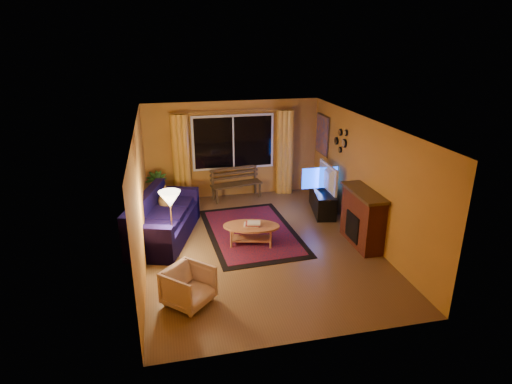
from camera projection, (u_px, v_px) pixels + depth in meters
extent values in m
cube|color=brown|center=(259.00, 245.00, 8.77)|extent=(4.50, 6.00, 0.02)
cube|color=white|center=(260.00, 124.00, 7.89)|extent=(4.50, 6.00, 0.02)
cube|color=#C28131|center=(233.00, 149.00, 11.09)|extent=(4.50, 0.02, 2.50)
cube|color=#C28131|center=(140.00, 197.00, 7.87)|extent=(0.02, 6.00, 2.50)
cube|color=#C28131|center=(366.00, 179.00, 8.80)|extent=(0.02, 6.00, 2.50)
cube|color=black|center=(233.00, 142.00, 10.96)|extent=(2.00, 0.02, 1.30)
cylinder|color=#BF8C3F|center=(233.00, 111.00, 10.64)|extent=(3.20, 0.03, 0.03)
cylinder|color=gold|center=(181.00, 159.00, 10.73)|extent=(0.36, 0.36, 2.24)
cylinder|color=gold|center=(284.00, 152.00, 11.29)|extent=(0.36, 0.36, 2.24)
cube|color=#3F2D17|center=(237.00, 191.00, 11.17)|extent=(1.38, 0.64, 0.40)
imported|color=#235B1E|center=(157.00, 191.00, 10.44)|extent=(0.60, 0.60, 0.93)
cube|color=black|center=(164.00, 217.00, 8.93)|extent=(1.65, 2.50, 0.93)
imported|color=beige|center=(188.00, 285.00, 6.76)|extent=(0.91, 0.91, 0.69)
cylinder|color=#BF8C3F|center=(172.00, 228.00, 7.89)|extent=(0.26, 0.26, 1.41)
cube|color=maroon|center=(251.00, 232.00, 9.33)|extent=(2.01, 3.02, 0.02)
cylinder|color=#B97043|center=(251.00, 235.00, 8.75)|extent=(1.40, 1.40, 0.42)
cube|color=black|center=(322.00, 201.00, 10.33)|extent=(0.68, 1.38, 0.55)
imported|color=black|center=(324.00, 178.00, 10.12)|extent=(0.17, 1.10, 0.63)
cube|color=maroon|center=(362.00, 219.00, 8.63)|extent=(0.40, 1.20, 1.10)
cube|color=#C75C0C|center=(322.00, 135.00, 10.89)|extent=(0.04, 0.76, 0.96)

